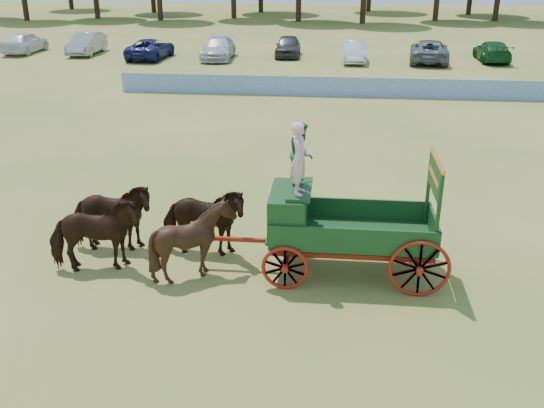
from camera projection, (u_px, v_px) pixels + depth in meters
The scene contains 8 objects.
ground at pixel (416, 250), 15.83m from camera, with size 160.00×160.00×0.00m, color #A28C49.
horse_lead_left at pixel (95, 236), 14.45m from camera, with size 1.01×2.22×1.88m, color black.
horse_lead_right at pixel (111, 217), 15.46m from camera, with size 1.01×2.22×1.88m, color black.
horse_wheel_left at pixel (193, 240), 14.22m from camera, with size 1.52×1.71×1.88m, color black.
horse_wheel_right at pixel (203, 221), 15.23m from camera, with size 1.01×2.22×1.88m, color black.
farm_dray at pixel (321, 210), 14.19m from camera, with size 6.00×2.00×3.81m.
sponsor_banner at pixel (359, 87), 32.24m from camera, with size 26.00×0.08×1.05m, color #1B4F96.
parked_cars at pixel (276, 48), 43.71m from camera, with size 42.14×6.92×1.65m.
Camera 1 is at (-2.30, -14.46, 7.22)m, focal length 40.00 mm.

